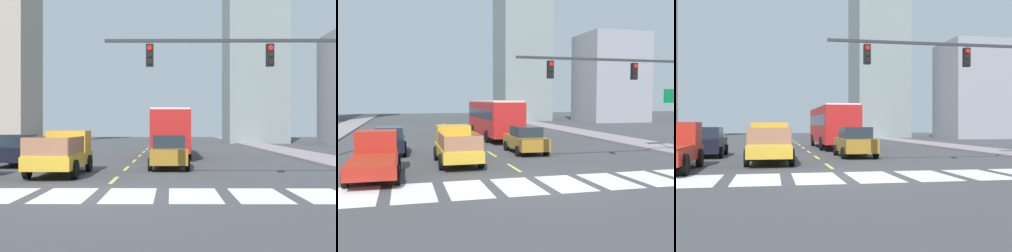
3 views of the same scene
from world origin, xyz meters
The scene contains 23 objects.
ground_plane centered at (0.00, 0.00, 0.00)m, with size 160.00×160.00×0.00m, color #404143.
sidewalk_right centered at (12.13, 18.00, 0.07)m, with size 3.17×110.00×0.15m, color gray.
crosswalk_stripe_3 centered at (-3.01, 0.00, 0.00)m, with size 1.57×3.13×0.01m, color silver.
crosswalk_stripe_4 centered at (-1.00, 0.00, 0.00)m, with size 1.57×3.13×0.01m, color silver.
crosswalk_stripe_5 centered at (1.00, 0.00, 0.00)m, with size 1.57×3.13×0.01m, color silver.
crosswalk_stripe_6 centered at (3.01, 0.00, 0.00)m, with size 1.57×3.13×0.01m, color silver.
crosswalk_stripe_7 centered at (5.02, 0.00, 0.00)m, with size 1.57×3.13×0.01m, color silver.
crosswalk_stripe_8 centered at (7.03, 0.00, 0.00)m, with size 1.57×3.13×0.01m, color silver.
lane_dash_0 centered at (0.00, 4.00, 0.00)m, with size 0.16×2.40×0.01m, color #D5CF4C.
lane_dash_1 centered at (0.00, 9.00, 0.00)m, with size 0.16×2.40×0.01m, color #D5CF4C.
lane_dash_2 centered at (0.00, 14.00, 0.00)m, with size 0.16×2.40×0.01m, color #D5CF4C.
lane_dash_3 centered at (0.00, 19.00, 0.00)m, with size 0.16×2.40×0.01m, color #D5CF4C.
lane_dash_4 centered at (0.00, 24.00, 0.00)m, with size 0.16×2.40×0.01m, color #D5CF4C.
lane_dash_5 centered at (0.00, 29.00, 0.00)m, with size 0.16×2.40×0.01m, color #D5CF4C.
lane_dash_6 centered at (0.00, 34.00, 0.00)m, with size 0.16×2.40×0.01m, color #D5CF4C.
lane_dash_7 centered at (0.00, 39.00, 0.00)m, with size 0.16×2.40×0.01m, color #D5CF4C.
pickup_stakebed centered at (-2.62, 6.27, 0.94)m, with size 2.18×5.20×1.96m.
city_bus centered at (2.26, 18.22, 1.95)m, with size 2.72×10.80×3.32m.
sedan_near_left centered at (2.19, 8.95, 0.86)m, with size 2.02×4.40×1.72m.
sedan_near_right centered at (-6.19, 10.58, 0.86)m, with size 2.02×4.40×1.72m.
traffic_signal_gantry centered at (7.33, 2.92, 4.29)m, with size 11.45×0.27×6.00m.
tower_tall_centre centered at (-20.95, 47.42, 16.98)m, with size 8.38×9.83×33.96m, color #A29787.
block_mid_right centered at (13.63, 46.72, 15.33)m, with size 7.72×8.56×30.66m, color gray.
Camera 1 is at (2.28, -13.93, 2.15)m, focal length 47.71 mm.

